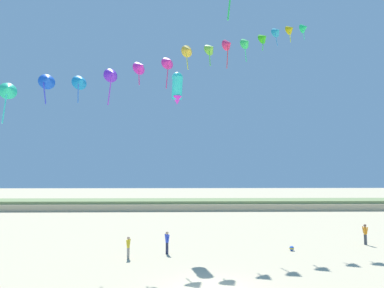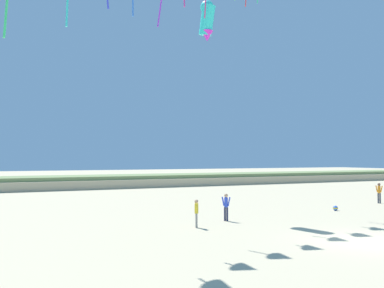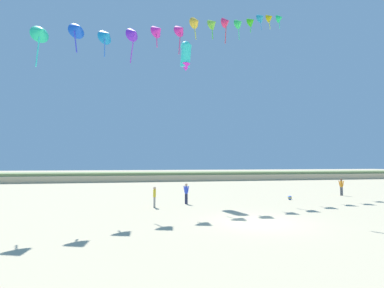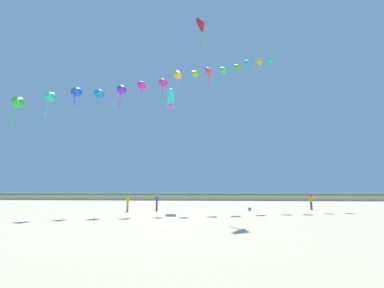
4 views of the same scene
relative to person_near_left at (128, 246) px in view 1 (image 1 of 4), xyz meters
The scene contains 7 objects.
dune_ridge 33.83m from the person_near_left, 81.02° to the left, with size 120.00×8.34×1.54m.
person_near_left is the anchor object (origin of this frame).
person_near_right 19.53m from the person_near_left, 12.50° to the left, with size 0.28×0.59×1.70m.
person_mid_center 2.98m from the person_near_left, 27.40° to the left, with size 0.42×0.50×1.64m.
kite_banner_string 16.19m from the person_near_left, 51.85° to the left, with size 31.89×22.28×23.67m.
large_kite_mid_trail 14.02m from the person_near_left, 56.96° to the left, with size 1.19×1.50×2.89m.
beach_ball 12.44m from the person_near_left, 10.35° to the left, with size 0.36×0.36×0.36m.
Camera 1 is at (-1.40, -17.89, 5.96)m, focal length 32.00 mm.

